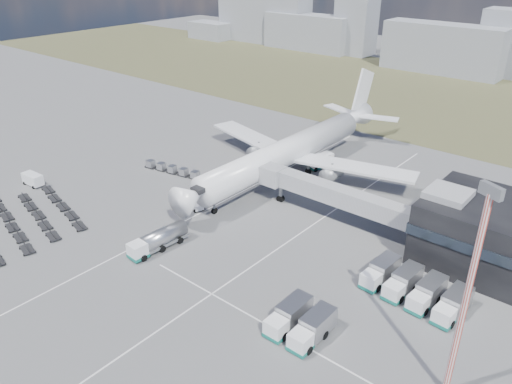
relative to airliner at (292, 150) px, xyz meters
The scene contains 15 objects.
ground 32.81m from the airliner, 90.00° to the right, with size 420.00×420.00×0.00m, color #565659.
grass_strip 77.80m from the airliner, 90.00° to the left, with size 420.00×90.00×0.01m, color #48462B.
lane_markings 31.41m from the airliner, 71.60° to the right, with size 47.12×110.00×0.01m.
jet_bridge 19.89m from the airliner, 36.93° to the right, with size 30.30×3.80×7.05m.
airliner is the anchor object (origin of this frame).
skyline 118.79m from the airliner, 90.16° to the left, with size 295.55×25.78×25.83m.
fuel_tanker 37.74m from the airliner, 87.77° to the right, with size 3.27×10.41×3.32m.
pushback_tug 25.06m from the airliner, 98.22° to the right, with size 2.92×1.64×1.35m, color white.
utility_van 52.87m from the airliner, 133.36° to the right, with size 4.67×2.11×2.46m, color white.
catering_truck 8.17m from the airliner, 64.14° to the left, with size 3.66×6.26×2.70m.
service_trucks_near 49.06m from the airliner, 52.43° to the right, with size 6.18×7.41×2.98m.
service_trucks_far 44.40m from the airliner, 31.46° to the right, with size 13.70×8.22×2.94m.
uld_row 25.61m from the airliner, 139.34° to the right, with size 14.26×4.06×1.56m.
baggage_dollies 55.50m from the airliner, 116.70° to the right, with size 28.13×24.92×0.79m.
floodlight_mast 59.99m from the airliner, 37.50° to the right, with size 2.33×1.92×24.86m.
Camera 1 is at (56.49, -46.75, 43.33)m, focal length 35.00 mm.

